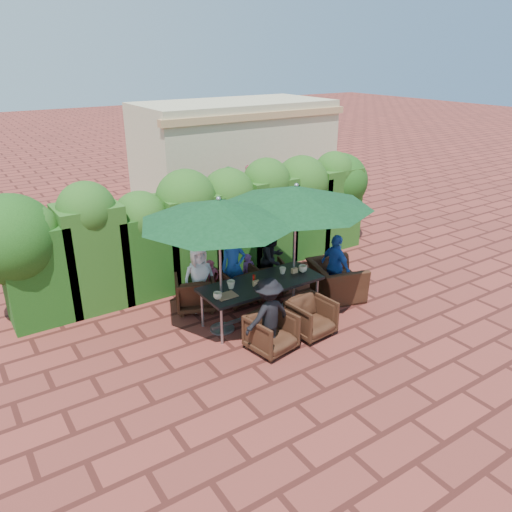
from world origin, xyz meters
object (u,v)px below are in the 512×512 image
umbrella_left (219,211)px  dining_table (261,286)px  chair_far_mid (239,283)px  chair_far_right (268,275)px  chair_far_left (195,291)px  umbrella_right (296,197)px  chair_near_right (311,316)px  chair_near_left (271,331)px  chair_end_right (336,275)px

umbrella_left → dining_table: bearing=-4.4°
chair_far_mid → chair_far_right: size_ratio=1.10×
chair_far_left → chair_far_mid: bearing=-169.7°
umbrella_right → chair_near_right: (-0.36, -0.98, -1.86)m
chair_near_left → chair_near_right: 0.87m
chair_far_mid → chair_far_right: chair_far_mid is taller
umbrella_right → chair_near_left: umbrella_right is taller
chair_far_left → chair_near_left: (0.39, -1.98, -0.02)m
dining_table → chair_end_right: (1.79, -0.05, -0.21)m
chair_end_right → umbrella_right: bearing=100.2°
umbrella_left → chair_far_right: bearing=28.0°
umbrella_left → chair_far_right: 2.60m
chair_far_right → chair_near_left: size_ratio=0.97×
chair_far_right → chair_end_right: (1.00, -0.96, 0.12)m
umbrella_right → chair_end_right: bearing=-6.1°
umbrella_left → chair_near_right: (1.23, -0.98, -1.86)m
umbrella_right → chair_far_left: 2.64m
chair_far_left → chair_near_left: 2.02m
umbrella_right → chair_far_mid: 2.13m
umbrella_left → umbrella_right: bearing=0.1°
chair_far_right → chair_near_right: chair_near_right is taller
chair_near_right → chair_end_right: 1.62m
chair_far_mid → chair_near_right: (0.38, -1.76, -0.02)m
dining_table → chair_near_left: size_ratio=3.18×
umbrella_right → chair_far_right: (0.01, 0.85, -1.87)m
dining_table → chair_far_mid: (0.05, 0.85, -0.29)m
dining_table → umbrella_right: size_ratio=0.81×
chair_near_left → chair_end_right: bearing=12.0°
chair_far_left → chair_near_right: 2.32m
chair_near_right → chair_near_left: bearing=176.6°
chair_far_left → chair_far_mid: size_ratio=0.98×
dining_table → umbrella_left: umbrella_left is taller
chair_near_right → chair_end_right: size_ratio=0.67×
chair_far_left → chair_far_mid: chair_far_mid is taller
dining_table → chair_far_mid: bearing=86.3°
chair_far_left → umbrella_right: bearing=171.3°
umbrella_right → chair_near_right: bearing=-110.1°
chair_near_right → dining_table: bearing=109.6°
chair_far_left → chair_far_right: (1.63, -0.12, -0.03)m
chair_far_left → chair_end_right: (2.62, -1.08, 0.10)m
umbrella_right → chair_end_right: umbrella_right is taller
dining_table → chair_near_right: 1.06m
chair_far_left → chair_near_right: size_ratio=1.04×
dining_table → chair_near_left: dining_table is taller
dining_table → chair_near_right: dining_table is taller
umbrella_left → chair_end_right: (2.59, -0.11, -1.75)m
chair_far_right → chair_far_left: bearing=13.8°
chair_far_right → chair_end_right: size_ratio=0.64×
dining_table → chair_end_right: size_ratio=2.11×
umbrella_left → chair_far_left: size_ratio=3.57×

